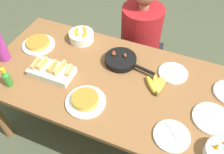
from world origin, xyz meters
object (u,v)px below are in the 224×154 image
fruit_bowl_mango (82,36)px  water_bottle (0,47)px  melon_tray (52,71)px  hot_sauce_bottle (7,78)px  frittata_plate_side (38,44)px  empty_plate_near_front (173,73)px  banana_bunch (156,85)px  frittata_plate_center (86,100)px  person_figure (139,48)px  fruit_bowl_citrus (221,153)px  skillet (121,60)px  empty_plate_far_right (212,118)px  empty_plate_mid_edge (172,136)px

fruit_bowl_mango → water_bottle: bearing=-136.3°
melon_tray → hot_sauce_bottle: bearing=-137.2°
hot_sauce_bottle → frittata_plate_side: bearing=96.7°
frittata_plate_side → empty_plate_near_front: 1.09m
banana_bunch → melon_tray: bearing=-167.5°
banana_bunch → fruit_bowl_mango: bearing=159.7°
melon_tray → fruit_bowl_mango: 0.43m
frittata_plate_center → fruit_bowl_mango: (-0.32, 0.57, 0.02)m
person_figure → banana_bunch: bearing=-64.4°
fruit_bowl_mango → fruit_bowl_citrus: fruit_bowl_mango is taller
fruit_bowl_citrus → water_bottle: water_bottle is taller
banana_bunch → water_bottle: bearing=-171.9°
skillet → frittata_plate_side: (-0.70, -0.07, -0.01)m
empty_plate_near_front → empty_plate_far_right: bearing=-43.3°
water_bottle → person_figure: bearing=43.6°
skillet → water_bottle: size_ratio=1.61×
frittata_plate_side → empty_plate_near_front: size_ratio=1.23×
melon_tray → fruit_bowl_mango: (0.02, 0.43, 0.01)m
skillet → person_figure: size_ratio=0.35×
frittata_plate_side → empty_plate_far_right: 1.41m
melon_tray → water_bottle: 0.44m
banana_bunch → empty_plate_far_right: banana_bunch is taller
melon_tray → frittata_plate_side: size_ratio=1.23×
melon_tray → frittata_plate_side: bearing=140.3°
frittata_plate_center → water_bottle: (-0.77, 0.14, 0.09)m
empty_plate_near_front → person_figure: 0.68m
fruit_bowl_citrus → hot_sauce_bottle: hot_sauce_bottle is taller
fruit_bowl_citrus → banana_bunch: bearing=142.7°
frittata_plate_center → person_figure: 1.00m
frittata_plate_side → water_bottle: water_bottle is taller
fruit_bowl_citrus → person_figure: (-0.77, 0.99, -0.31)m
frittata_plate_side → hot_sauce_bottle: bearing=-83.3°
melon_tray → person_figure: 0.96m
banana_bunch → hot_sauce_bottle: 1.03m
banana_bunch → frittata_plate_side: 1.01m
skillet → empty_plate_far_right: (0.70, -0.25, -0.02)m
melon_tray → skillet: melon_tray is taller
empty_plate_mid_edge → hot_sauce_bottle: hot_sauce_bottle is taller
empty_plate_mid_edge → fruit_bowl_mango: size_ratio=1.07×
frittata_plate_side → empty_plate_near_front: frittata_plate_side is taller
frittata_plate_side → water_bottle: (-0.15, -0.23, 0.10)m
frittata_plate_side → empty_plate_far_right: frittata_plate_side is taller
frittata_plate_center → empty_plate_far_right: frittata_plate_center is taller
empty_plate_mid_edge → frittata_plate_side: bearing=161.7°
banana_bunch → frittata_plate_side: bearing=176.4°
empty_plate_far_right → hot_sauce_bottle: bearing=-169.5°
fruit_bowl_mango → empty_plate_near_front: bearing=-6.6°
fruit_bowl_mango → skillet: bearing=-17.8°
water_bottle → person_figure: (0.85, 0.81, -0.39)m
skillet → empty_plate_near_front: skillet is taller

